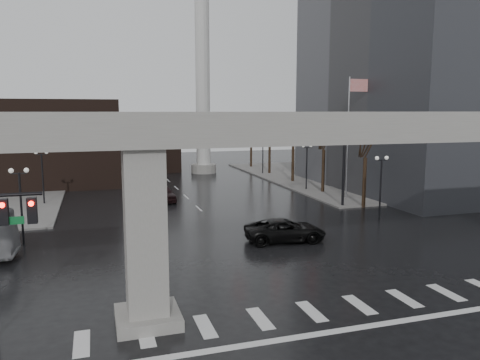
{
  "coord_description": "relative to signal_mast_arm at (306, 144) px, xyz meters",
  "views": [
    {
      "loc": [
        -8.83,
        -18.65,
        8.73
      ],
      "look_at": [
        -0.28,
        8.64,
        4.5
      ],
      "focal_mm": 35.0,
      "sensor_mm": 36.0,
      "label": 1
    }
  ],
  "objects": [
    {
      "name": "lamp_left_0",
      "position": [
        -22.49,
        -4.8,
        -2.36
      ],
      "size": [
        1.22,
        0.32,
        5.11
      ],
      "color": "black",
      "rests_on": "ground"
    },
    {
      "name": "lamp_right_1",
      "position": [
        4.51,
        9.2,
        -2.36
      ],
      "size": [
        1.22,
        0.32,
        5.11
      ],
      "color": "black",
      "rests_on": "ground"
    },
    {
      "name": "smokestack",
      "position": [
        -2.99,
        27.2,
        7.52
      ],
      "size": [
        3.6,
        3.6,
        30.0
      ],
      "color": "beige",
      "rests_on": "ground"
    },
    {
      "name": "signal_left_pole",
      "position": [
        -21.24,
        -18.3,
        -1.76
      ],
      "size": [
        2.3,
        0.3,
        6.0
      ],
      "color": "black",
      "rests_on": "ground"
    },
    {
      "name": "lamp_right_0",
      "position": [
        4.51,
        -4.8,
        -2.36
      ],
      "size": [
        1.22,
        0.32,
        5.11
      ],
      "color": "black",
      "rests_on": "ground"
    },
    {
      "name": "elevated_guideway",
      "position": [
        -7.73,
        -18.8,
        1.05
      ],
      "size": [
        48.0,
        2.6,
        8.7
      ],
      "color": "gray",
      "rests_on": "ground"
    },
    {
      "name": "tree_right_2",
      "position": [
        5.54,
        15.22,
        -2.91
      ],
      "size": [
        1.1,
        1.63,
        7.85
      ],
      "color": "black",
      "rests_on": "ground"
    },
    {
      "name": "ground",
      "position": [
        -8.99,
        -18.8,
        -5.83
      ],
      "size": [
        160.0,
        160.0,
        0.0
      ],
      "primitive_type": "plane",
      "color": "black",
      "rests_on": "ground"
    },
    {
      "name": "tree_right_1",
      "position": [
        5.54,
        7.22,
        -2.98
      ],
      "size": [
        1.09,
        1.61,
        7.67
      ],
      "color": "black",
      "rests_on": "ground"
    },
    {
      "name": "tree_right_3",
      "position": [
        5.54,
        23.22,
        -2.85
      ],
      "size": [
        1.11,
        1.66,
        8.02
      ],
      "color": "black",
      "rests_on": "ground"
    },
    {
      "name": "lamp_left_1",
      "position": [
        -22.49,
        9.2,
        -2.36
      ],
      "size": [
        1.22,
        0.32,
        5.11
      ],
      "color": "black",
      "rests_on": "ground"
    },
    {
      "name": "building_far_left",
      "position": [
        -22.99,
        23.2,
        -0.83
      ],
      "size": [
        16.0,
        14.0,
        10.0
      ],
      "primitive_type": "cube",
      "color": "black",
      "rests_on": "ground"
    },
    {
      "name": "sidewalk_ne",
      "position": [
        17.01,
        17.2,
        -5.75
      ],
      "size": [
        28.0,
        36.0,
        0.15
      ],
      "primitive_type": "cube",
      "color": "slate",
      "rests_on": "ground"
    },
    {
      "name": "far_car",
      "position": [
        -11.68,
        7.62,
        -5.02
      ],
      "size": [
        2.51,
        4.97,
        1.62
      ],
      "primitive_type": "imported",
      "rotation": [
        0.0,
        0.0,
        0.13
      ],
      "color": "black",
      "rests_on": "ground"
    },
    {
      "name": "lamp_right_2",
      "position": [
        4.51,
        23.2,
        -2.36
      ],
      "size": [
        1.22,
        0.32,
        5.11
      ],
      "color": "black",
      "rests_on": "ground"
    },
    {
      "name": "signal_mast_arm",
      "position": [
        0.0,
        0.0,
        0.0
      ],
      "size": [
        12.12,
        0.43,
        8.0
      ],
      "color": "black",
      "rests_on": "ground"
    },
    {
      "name": "tree_right_0",
      "position": [
        5.54,
        -0.78,
        -3.04
      ],
      "size": [
        1.09,
        1.58,
        7.5
      ],
      "color": "black",
      "rests_on": "ground"
    },
    {
      "name": "tree_right_4",
      "position": [
        5.54,
        31.22,
        -2.79
      ],
      "size": [
        1.12,
        1.69,
        8.19
      ],
      "color": "black",
      "rests_on": "ground"
    },
    {
      "name": "lamp_left_2",
      "position": [
        -22.49,
        23.2,
        -2.36
      ],
      "size": [
        1.22,
        0.32,
        5.11
      ],
      "color": "black",
      "rests_on": "ground"
    },
    {
      "name": "pickup_truck",
      "position": [
        -5.73,
        -9.09,
        -5.07
      ],
      "size": [
        5.74,
        3.16,
        1.52
      ],
      "primitive_type": "imported",
      "rotation": [
        0.0,
        0.0,
        1.45
      ],
      "color": "black",
      "rests_on": "ground"
    },
    {
      "name": "flagpole_assembly",
      "position": [
        6.3,
        3.2,
        1.7
      ],
      "size": [
        2.06,
        0.12,
        12.0
      ],
      "color": "silver",
      "rests_on": "ground"
    },
    {
      "name": "building_far_mid",
      "position": [
        -10.99,
        33.2,
        -1.83
      ],
      "size": [
        10.0,
        10.0,
        8.0
      ],
      "primitive_type": "cube",
      "color": "black",
      "rests_on": "ground"
    }
  ]
}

